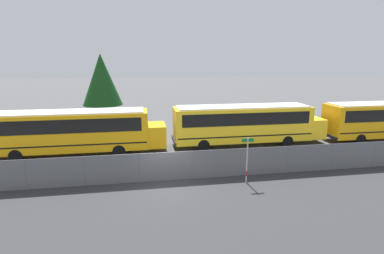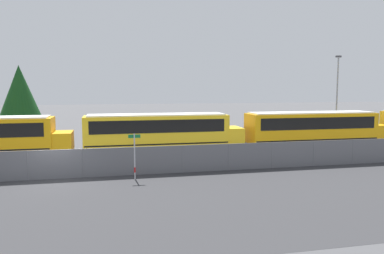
{
  "view_description": "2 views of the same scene",
  "coord_description": "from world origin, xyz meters",
  "px_view_note": "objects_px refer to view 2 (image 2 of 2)",
  "views": [
    {
      "loc": [
        -1.21,
        -16.37,
        6.95
      ],
      "look_at": [
        2.6,
        6.4,
        1.67
      ],
      "focal_mm": 28.0,
      "sensor_mm": 36.0,
      "label": 1
    },
    {
      "loc": [
        3.13,
        -22.6,
        5.31
      ],
      "look_at": [
        9.34,
        5.35,
        2.29
      ],
      "focal_mm": 35.0,
      "sensor_mm": 36.0,
      "label": 2
    }
  ],
  "objects_px": {
    "school_bus_4": "(160,131)",
    "tree_0": "(20,93)",
    "school_bus_5": "(314,128)",
    "street_sign": "(135,155)",
    "light_pole": "(337,93)"
  },
  "relations": [
    {
      "from": "school_bus_4",
      "to": "tree_0",
      "type": "relative_size",
      "value": 1.67
    },
    {
      "from": "school_bus_5",
      "to": "tree_0",
      "type": "height_order",
      "value": "tree_0"
    },
    {
      "from": "street_sign",
      "to": "tree_0",
      "type": "xyz_separation_m",
      "value": [
        -9.93,
        18.11,
        3.33
      ]
    },
    {
      "from": "street_sign",
      "to": "school_bus_4",
      "type": "bearing_deg",
      "value": 71.4
    },
    {
      "from": "school_bus_4",
      "to": "school_bus_5",
      "type": "bearing_deg",
      "value": -1.98
    },
    {
      "from": "light_pole",
      "to": "tree_0",
      "type": "relative_size",
      "value": 1.16
    },
    {
      "from": "school_bus_5",
      "to": "street_sign",
      "type": "xyz_separation_m",
      "value": [
        -15.59,
        -7.03,
        -0.49
      ]
    },
    {
      "from": "school_bus_4",
      "to": "school_bus_5",
      "type": "height_order",
      "value": "same"
    },
    {
      "from": "school_bus_4",
      "to": "light_pole",
      "type": "relative_size",
      "value": 1.43
    },
    {
      "from": "school_bus_4",
      "to": "street_sign",
      "type": "xyz_separation_m",
      "value": [
        -2.52,
        -7.48,
        -0.49
      ]
    },
    {
      "from": "school_bus_4",
      "to": "school_bus_5",
      "type": "distance_m",
      "value": 13.08
    },
    {
      "from": "light_pole",
      "to": "street_sign",
      "type": "bearing_deg",
      "value": -146.91
    },
    {
      "from": "tree_0",
      "to": "street_sign",
      "type": "bearing_deg",
      "value": -61.25
    },
    {
      "from": "school_bus_4",
      "to": "street_sign",
      "type": "height_order",
      "value": "school_bus_4"
    },
    {
      "from": "tree_0",
      "to": "light_pole",
      "type": "bearing_deg",
      "value": -5.49
    }
  ]
}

